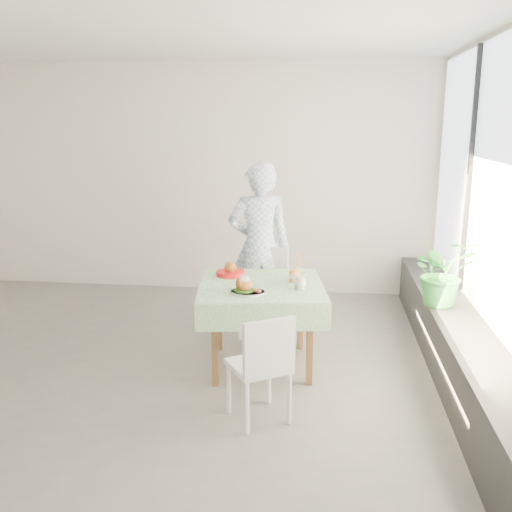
# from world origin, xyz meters

# --- Properties ---
(floor) EXTENTS (6.00, 6.00, 0.00)m
(floor) POSITION_xyz_m (0.00, 0.00, 0.00)
(floor) COLOR #585653
(floor) RESTS_ON ground
(ceiling) EXTENTS (6.00, 6.00, 0.00)m
(ceiling) POSITION_xyz_m (0.00, 0.00, 2.80)
(ceiling) COLOR white
(ceiling) RESTS_ON ground
(wall_back) EXTENTS (6.00, 0.02, 2.80)m
(wall_back) POSITION_xyz_m (0.00, 2.50, 1.40)
(wall_back) COLOR white
(wall_back) RESTS_ON ground
(wall_right) EXTENTS (0.02, 5.00, 2.80)m
(wall_right) POSITION_xyz_m (3.00, 0.00, 1.40)
(wall_right) COLOR white
(wall_right) RESTS_ON ground
(window_pane) EXTENTS (0.01, 4.80, 2.18)m
(window_pane) POSITION_xyz_m (2.97, 0.00, 1.65)
(window_pane) COLOR #D1E0F9
(window_pane) RESTS_ON ground
(window_ledge) EXTENTS (0.40, 4.80, 0.50)m
(window_ledge) POSITION_xyz_m (2.80, 0.00, 0.25)
(window_ledge) COLOR black
(window_ledge) RESTS_ON ground
(cafe_table) EXTENTS (1.18, 1.18, 0.74)m
(cafe_table) POSITION_xyz_m (1.15, 0.19, 0.46)
(cafe_table) COLOR brown
(cafe_table) RESTS_ON ground
(chair_far) EXTENTS (0.49, 0.49, 0.87)m
(chair_far) POSITION_xyz_m (1.09, 0.92, 0.27)
(chair_far) COLOR white
(chair_far) RESTS_ON ground
(chair_near) EXTENTS (0.52, 0.52, 0.81)m
(chair_near) POSITION_xyz_m (1.25, -0.73, 0.25)
(chair_near) COLOR white
(chair_near) RESTS_ON ground
(diner) EXTENTS (0.70, 0.53, 1.72)m
(diner) POSITION_xyz_m (1.02, 1.14, 0.86)
(diner) COLOR #7FA2CC
(diner) RESTS_ON ground
(main_dish) EXTENTS (0.29, 0.29, 0.15)m
(main_dish) POSITION_xyz_m (1.06, -0.08, 0.79)
(main_dish) COLOR white
(main_dish) RESTS_ON cafe_table
(juice_cup_orange) EXTENTS (0.10, 0.10, 0.29)m
(juice_cup_orange) POSITION_xyz_m (1.43, 0.30, 0.81)
(juice_cup_orange) COLOR white
(juice_cup_orange) RESTS_ON cafe_table
(juice_cup_lemonade) EXTENTS (0.10, 0.10, 0.28)m
(juice_cup_lemonade) POSITION_xyz_m (1.49, 0.09, 0.81)
(juice_cup_lemonade) COLOR white
(juice_cup_lemonade) RESTS_ON cafe_table
(second_dish) EXTENTS (0.26, 0.26, 0.12)m
(second_dish) POSITION_xyz_m (0.84, 0.44, 0.78)
(second_dish) COLOR red
(second_dish) RESTS_ON cafe_table
(potted_plant) EXTENTS (0.67, 0.62, 0.60)m
(potted_plant) POSITION_xyz_m (2.71, 0.58, 0.80)
(potted_plant) COLOR #297B36
(potted_plant) RESTS_ON window_ledge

